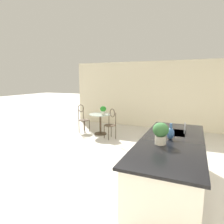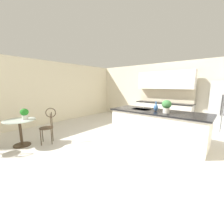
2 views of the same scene
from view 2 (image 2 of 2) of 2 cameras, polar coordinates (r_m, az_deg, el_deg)
ground_plane at (r=4.15m, az=8.26°, el=-13.40°), size 40.00×40.00×0.00m
wall_back at (r=7.19m, az=24.15°, el=7.00°), size 9.00×0.12×2.70m
wall_left_window at (r=7.02m, az=-22.74°, el=7.04°), size 0.12×7.80×2.70m
kitchen_island at (r=4.59m, az=17.22°, el=-5.27°), size 2.80×1.06×0.92m
back_counter_run at (r=6.98m, az=19.45°, el=0.14°), size 2.44×0.64×1.52m
upper_cabinet_run at (r=6.86m, az=20.10°, el=11.76°), size 2.40×0.36×0.76m
refrigerator at (r=6.44m, az=37.72°, el=1.58°), size 0.84×0.75×1.84m
bistro_table at (r=4.77m, az=-32.39°, el=-6.09°), size 0.80×0.80×0.74m
chair_by_island at (r=4.57m, az=-23.87°, el=-4.35°), size 0.53×0.53×1.04m
sink_faucet at (r=4.86m, az=12.44°, el=2.64°), size 0.02×0.02×0.22m
potted_plant_on_table at (r=4.67m, az=-31.24°, el=-0.41°), size 0.21×0.21×0.30m
potted_plant_counter_near at (r=4.22m, az=20.70°, el=2.37°), size 0.26×0.26×0.36m
vase_on_counter at (r=4.46m, az=16.89°, el=1.76°), size 0.13×0.13×0.29m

